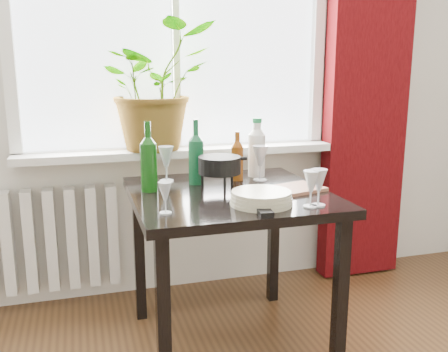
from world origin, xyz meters
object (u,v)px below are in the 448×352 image
object	(u,v)px
wineglass_back_center	(260,163)
wineglass_front_left	(165,198)
table	(229,212)
tv_remote	(262,209)
cleaning_bottle	(257,147)
potted_plant	(155,86)
wineglass_front_right	(319,187)
wine_bottle_left	(149,156)
wine_bottle_right	(196,152)
radiator	(41,240)
wineglass_far_right	(311,189)
wineglass_back_left	(166,164)
fondue_pot	(220,173)
cutting_board	(292,189)
plate_stack	(261,198)
bottle_amber	(237,156)

from	to	relation	value
wineglass_back_center	wineglass_front_left	distance (m)	0.68
table	wineglass_back_center	xyz separation A→B (m)	(0.21, 0.16, 0.18)
tv_remote	cleaning_bottle	bearing A→B (deg)	77.80
potted_plant	wineglass_front_right	bearing A→B (deg)	-61.57
wine_bottle_left	wineglass_front_right	world-z (taller)	wine_bottle_left
potted_plant	wine_bottle_right	world-z (taller)	potted_plant
radiator	wineglass_front_left	size ratio (longest dim) A/B	6.45
wineglass_far_right	tv_remote	world-z (taller)	wineglass_far_right
table	tv_remote	xyz separation A→B (m)	(0.03, -0.32, 0.10)
table	wineglass_back_left	world-z (taller)	wineglass_back_left
potted_plant	fondue_pot	bearing A→B (deg)	-69.63
radiator	fondue_pot	distance (m)	1.09
potted_plant	cutting_board	xyz separation A→B (m)	(0.50, -0.66, -0.43)
plate_stack	cutting_board	size ratio (longest dim) A/B	0.92
bottle_amber	wineglass_front_left	world-z (taller)	bottle_amber
radiator	plate_stack	xyz separation A→B (m)	(0.91, -0.87, 0.39)
table	potted_plant	bearing A→B (deg)	110.77
cleaning_bottle	wineglass_back_left	bearing A→B (deg)	178.37
bottle_amber	wineglass_back_center	size ratio (longest dim) A/B	1.37
wineglass_front_left	cutting_board	xyz separation A→B (m)	(0.60, 0.19, -0.05)
radiator	wineglass_back_center	world-z (taller)	wineglass_back_center
wineglass_far_right	plate_stack	bearing A→B (deg)	152.29
wineglass_far_right	wineglass_back_left	xyz separation A→B (m)	(-0.46, 0.60, 0.01)
wine_bottle_right	wineglass_back_left	size ratio (longest dim) A/B	1.75
radiator	wineglass_back_center	xyz separation A→B (m)	(1.06, -0.47, 0.45)
wineglass_far_right	wineglass_back_center	distance (m)	0.49
radiator	cleaning_bottle	xyz separation A→B (m)	(1.07, -0.37, 0.51)
potted_plant	plate_stack	distance (m)	0.97
wineglass_far_right	fondue_pot	xyz separation A→B (m)	(-0.26, 0.39, -0.00)
bottle_amber	plate_stack	xyz separation A→B (m)	(-0.04, -0.44, -0.09)
wineglass_front_right	radiator	bearing A→B (deg)	139.69
wine_bottle_left	bottle_amber	distance (m)	0.45
wineglass_back_left	wineglass_back_center	bearing A→B (deg)	-14.30
potted_plant	cleaning_bottle	xyz separation A→B (m)	(0.45, -0.33, -0.29)
wineglass_back_center	fondue_pot	bearing A→B (deg)	-155.81
wineglass_front_left	fondue_pot	world-z (taller)	fondue_pot
potted_plant	cutting_board	distance (m)	0.93
radiator	cleaning_bottle	size ratio (longest dim) A/B	2.70
wineglass_back_center	cleaning_bottle	bearing A→B (deg)	80.05
bottle_amber	fondue_pot	xyz separation A→B (m)	(-0.13, -0.15, -0.05)
wineglass_front_left	tv_remote	size ratio (longest dim) A/B	0.72
wineglass_back_left	fondue_pot	distance (m)	0.30
table	wineglass_far_right	bearing A→B (deg)	-54.60
potted_plant	bottle_amber	distance (m)	0.60
wine_bottle_left	wineglass_back_center	world-z (taller)	wine_bottle_left
wineglass_far_right	wineglass_back_left	size ratio (longest dim) A/B	0.86
potted_plant	cleaning_bottle	size ratio (longest dim) A/B	2.24
wine_bottle_left	tv_remote	distance (m)	0.59
table	wine_bottle_left	distance (m)	0.43
plate_stack	wineglass_front_left	bearing A→B (deg)	-177.16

